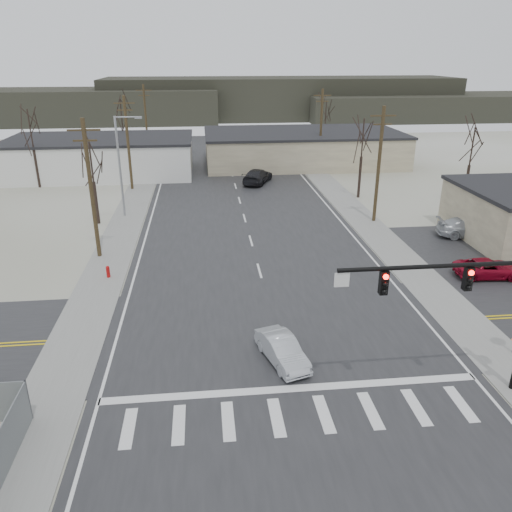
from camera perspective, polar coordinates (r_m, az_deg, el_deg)
The scene contains 29 objects.
ground at distance 27.46m, azimuth 2.30°, elevation -8.48°, with size 140.00×140.00×0.00m, color silver.
main_road at distance 40.99m, azimuth -0.72°, elevation 2.21°, with size 18.00×110.00×0.05m, color #252527.
cross_road at distance 27.45m, azimuth 2.30°, elevation -8.44°, with size 90.00×10.00×0.04m, color #252527.
sidewalk_left at distance 46.09m, azimuth -14.60°, elevation 3.77°, with size 3.00×90.00×0.06m, color gray.
sidewalk_right at distance 47.72m, azimuth 11.51°, elevation 4.67°, with size 3.00×90.00×0.06m, color gray.
traffic_signal_mast at distance 22.66m, azimuth 25.15°, elevation -4.35°, with size 8.95×0.43×7.20m.
fire_hydrant at distance 34.79m, azimuth -16.55°, elevation -1.73°, with size 0.24×0.24×0.87m.
building_left_far at distance 65.62m, azimuth -17.24°, elevation 10.85°, with size 22.30×12.30×4.50m.
building_right_far at distance 69.74m, azimuth 5.32°, elevation 12.26°, with size 26.30×14.30×4.30m.
upole_left_b at distance 37.28m, azimuth -18.33°, elevation 7.42°, with size 2.20×0.30×10.00m.
upole_left_c at distance 56.61m, azimuth -14.43°, elevation 12.54°, with size 2.20×0.30×10.00m.
upole_left_d at distance 76.29m, azimuth -12.47°, elevation 15.02°, with size 2.20×0.30×10.00m.
upole_right_a at distance 44.91m, azimuth 13.87°, elevation 10.25°, with size 2.20×0.30×10.00m.
upole_right_b at distance 65.73m, azimuth 7.43°, elevation 14.28°, with size 2.20×0.30×10.00m.
streetlight_main at distance 46.79m, azimuth -15.12°, elevation 10.41°, with size 2.40×0.25×9.00m.
tree_left_near at distance 45.23m, azimuth -18.28°, elevation 9.87°, with size 3.30×3.30×7.35m.
tree_right_mid at distance 52.55m, azimuth 12.09°, elevation 12.84°, with size 3.74×3.74×8.33m.
tree_left_far at distance 70.56m, azimuth -15.11°, elevation 15.12°, with size 3.96×3.96×8.82m.
tree_right_far at distance 78.09m, azimuth 7.98°, elevation 15.73°, with size 3.52×3.52×7.84m.
tree_lot at distance 52.77m, azimuth 23.46°, elevation 11.18°, with size 3.52×3.52×7.84m.
tree_left_mid at distance 60.73m, azimuth -24.37°, elevation 12.94°, with size 3.96×3.96×8.82m.
hill_left at distance 120.02m, azimuth -22.14°, elevation 15.56°, with size 70.00×18.00×7.00m, color #333026.
hill_center at distance 121.19m, azimuth 2.84°, elevation 17.59°, with size 80.00×18.00×9.00m, color #333026.
hill_right at distance 125.91m, azimuth 19.85°, elevation 15.75°, with size 60.00×18.00×5.50m, color #333026.
sedan_crossing at distance 24.56m, azimuth 3.00°, elevation -10.66°, with size 1.35×3.86×1.27m, color #A8ACB3.
car_far_a at distance 58.37m, azimuth 0.18°, elevation 9.13°, with size 2.28×5.62×1.63m, color black.
car_far_b at distance 77.93m, azimuth -8.38°, elevation 12.12°, with size 1.72×4.27×1.45m, color black.
car_parked_red at distance 36.80m, azimuth 25.00°, elevation -1.30°, with size 2.03×4.40×1.22m, color maroon.
car_parked_silver at distance 44.27m, azimuth 23.33°, elevation 2.96°, with size 2.16×5.32×1.55m, color #AAAFB5.
Camera 1 is at (-3.62, -23.37, 13.96)m, focal length 35.00 mm.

